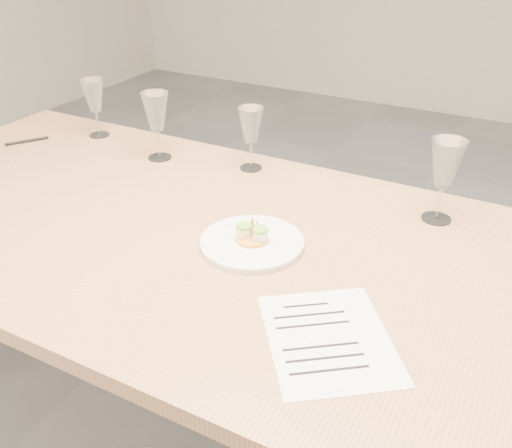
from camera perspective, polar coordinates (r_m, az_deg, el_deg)
The scene contains 8 objects.
dining_table at distance 1.41m, azimuth -0.29°, elevation -4.46°, with size 2.40×1.00×0.75m.
dinner_plate at distance 1.36m, azimuth -0.39°, elevation -1.78°, with size 0.25×0.25×0.07m.
recipe_sheet at distance 1.11m, azimuth 7.26°, elevation -11.27°, with size 0.36×0.37×0.00m.
ballpoint_pen at distance 2.11m, azimuth -21.93°, elevation 7.72°, with size 0.09×0.12×0.01m.
wine_glass_0 at distance 2.06m, azimuth -15.91°, elevation 12.13°, with size 0.08×0.08×0.20m.
wine_glass_1 at distance 1.81m, azimuth -9.97°, elevation 10.87°, with size 0.09×0.09×0.21m.
wine_glass_2 at distance 1.72m, azimuth -0.53°, elevation 9.71°, with size 0.08×0.08×0.19m.
wine_glass_3 at distance 1.49m, azimuth 18.44°, elevation 5.61°, with size 0.09×0.09×0.22m.
Camera 1 is at (0.56, -1.02, 1.48)m, focal length 40.00 mm.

